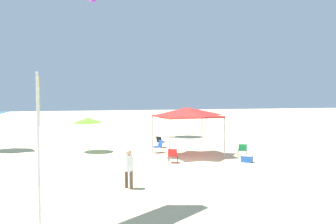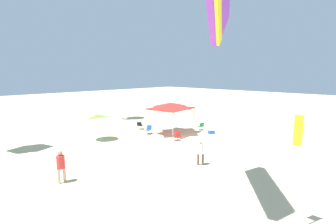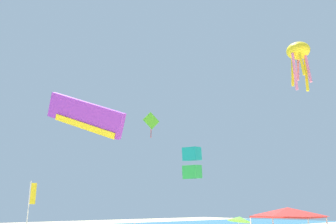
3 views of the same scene
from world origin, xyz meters
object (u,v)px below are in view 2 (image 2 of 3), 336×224
(folding_chair_near_cooler, at_px, (201,126))
(folding_chair_facing_ocean, at_px, (177,135))
(banner_flag, at_px, (300,162))
(person_far_stroller, at_px, (61,164))
(cooler_box, at_px, (211,132))
(beach_umbrella, at_px, (97,116))
(canopy_tent, at_px, (171,106))
(folding_chair_left_of_tent, at_px, (140,125))
(folding_chair_right_of_tent, at_px, (148,129))
(person_beachcomber, at_px, (201,151))

(folding_chair_near_cooler, relative_size, folding_chair_facing_ocean, 1.00)
(banner_flag, height_order, person_far_stroller, banner_flag)
(folding_chair_near_cooler, bearing_deg, cooler_box, 93.94)
(banner_flag, bearing_deg, cooler_box, -43.62)
(folding_chair_near_cooler, height_order, cooler_box, folding_chair_near_cooler)
(beach_umbrella, relative_size, folding_chair_near_cooler, 3.00)
(folding_chair_facing_ocean, bearing_deg, canopy_tent, -106.44)
(folding_chair_left_of_tent, height_order, cooler_box, folding_chair_left_of_tent)
(banner_flag, relative_size, person_far_stroller, 2.52)
(canopy_tent, xyz_separation_m, banner_flag, (-13.19, 7.21, -0.08))
(folding_chair_near_cooler, height_order, folding_chair_right_of_tent, same)
(beach_umbrella, distance_m, folding_chair_right_of_tent, 4.95)
(folding_chair_left_of_tent, height_order, folding_chair_facing_ocean, same)
(banner_flag, bearing_deg, folding_chair_right_of_tent, -21.15)
(canopy_tent, height_order, folding_chair_right_of_tent, canopy_tent)
(folding_chair_right_of_tent, xyz_separation_m, banner_flag, (-14.66, 5.67, 2.14))
(beach_umbrella, xyz_separation_m, banner_flag, (-16.13, 1.23, 0.52))
(folding_chair_near_cooler, bearing_deg, folding_chair_left_of_tent, -28.91)
(folding_chair_right_of_tent, distance_m, folding_chair_facing_ocean, 3.56)
(banner_flag, bearing_deg, folding_chair_facing_ocean, -27.45)
(beach_umbrella, xyz_separation_m, folding_chair_right_of_tent, (-1.47, -4.44, -1.62))
(beach_umbrella, bearing_deg, folding_chair_near_cooler, -114.49)
(person_beachcomber, bearing_deg, person_far_stroller, 25.79)
(banner_flag, bearing_deg, beach_umbrella, -4.36)
(folding_chair_facing_ocean, bearing_deg, cooler_box, -171.71)
(folding_chair_near_cooler, xyz_separation_m, cooler_box, (-1.59, 0.47, -0.27))
(person_far_stroller, bearing_deg, folding_chair_near_cooler, -178.03)
(folding_chair_facing_ocean, bearing_deg, folding_chair_left_of_tent, -76.96)
(folding_chair_right_of_tent, bearing_deg, folding_chair_facing_ocean, -16.05)
(folding_chair_facing_ocean, height_order, banner_flag, banner_flag)
(folding_chair_right_of_tent, height_order, folding_chair_facing_ocean, same)
(canopy_tent, relative_size, folding_chair_right_of_tent, 4.83)
(folding_chair_near_cooler, bearing_deg, folding_chair_facing_ocean, 30.96)
(folding_chair_facing_ocean, xyz_separation_m, person_far_stroller, (-1.07, 10.16, 0.55))
(cooler_box, bearing_deg, banner_flag, 136.38)
(canopy_tent, relative_size, folding_chair_left_of_tent, 4.83)
(cooler_box, xyz_separation_m, banner_flag, (-10.38, 9.89, 2.42))
(cooler_box, xyz_separation_m, person_beachcomber, (-4.06, 7.16, 0.74))
(folding_chair_near_cooler, height_order, person_beachcomber, person_beachcomber)
(folding_chair_left_of_tent, xyz_separation_m, person_far_stroller, (-6.66, 10.67, 0.55))
(person_far_stroller, bearing_deg, person_beachcomber, 146.96)
(person_far_stroller, bearing_deg, banner_flag, 108.11)
(folding_chair_left_of_tent, bearing_deg, canopy_tent, 161.73)
(folding_chair_right_of_tent, bearing_deg, beach_umbrella, -125.87)
(folding_chair_right_of_tent, bearing_deg, folding_chair_left_of_tent, 145.77)
(folding_chair_left_of_tent, relative_size, cooler_box, 1.11)
(folding_chair_left_of_tent, height_order, person_far_stroller, person_far_stroller)
(canopy_tent, height_order, folding_chair_left_of_tent, canopy_tent)
(banner_flag, bearing_deg, person_beachcomber, -23.35)
(folding_chair_near_cooler, distance_m, banner_flag, 15.97)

